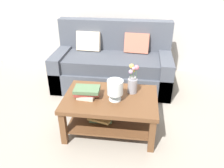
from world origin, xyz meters
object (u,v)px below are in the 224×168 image
at_px(book_stack_main, 87,92).
at_px(glass_hurricane_vase, 115,88).
at_px(coffee_table, 110,107).
at_px(flower_pitcher, 133,82).
at_px(couch, 113,65).

relative_size(book_stack_main, glass_hurricane_vase, 1.26).
relative_size(coffee_table, glass_hurricane_vase, 4.43).
bearing_deg(flower_pitcher, coffee_table, -148.98).
xyz_separation_m(couch, glass_hurricane_vase, (0.19, -1.26, 0.27)).
bearing_deg(glass_hurricane_vase, coffee_table, 146.23).
relative_size(glass_hurricane_vase, flower_pitcher, 0.68).
bearing_deg(couch, flower_pitcher, -70.34).
height_order(coffee_table, glass_hurricane_vase, glass_hurricane_vase).
distance_m(coffee_table, glass_hurricane_vase, 0.30).
distance_m(couch, coffee_table, 1.22).
bearing_deg(coffee_table, flower_pitcher, 31.02).
xyz_separation_m(couch, book_stack_main, (-0.15, -1.24, 0.18)).
relative_size(couch, coffee_table, 1.71).
relative_size(couch, book_stack_main, 6.01).
distance_m(glass_hurricane_vase, flower_pitcher, 0.28).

